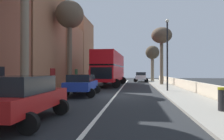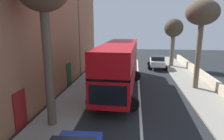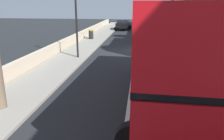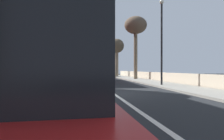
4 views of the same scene
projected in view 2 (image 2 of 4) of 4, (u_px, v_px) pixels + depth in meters
double_decker_bus at (119, 65)px, 16.06m from camera, size 3.85×10.92×4.06m
parked_car_white_right_4 at (157, 61)px, 25.64m from camera, size 2.57×4.19×1.67m
street_tree_right_1 at (202, 15)px, 15.97m from camera, size 2.67×2.67×7.43m
street_tree_right_3 at (174, 30)px, 25.75m from camera, size 2.44×2.44×6.25m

